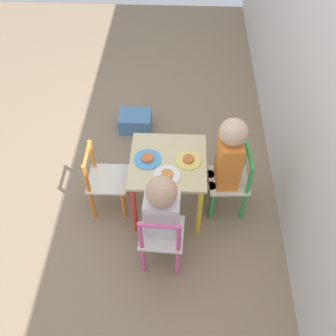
{
  "coord_description": "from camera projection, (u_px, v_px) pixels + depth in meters",
  "views": [
    {
      "loc": [
        1.65,
        0.07,
        2.28
      ],
      "look_at": [
        0.0,
        0.0,
        0.4
      ],
      "focal_mm": 42.0,
      "sensor_mm": 36.0,
      "label": 1
    }
  ],
  "objects": [
    {
      "name": "kids_table",
      "position": [
        168.0,
        170.0,
        2.52
      ],
      "size": [
        0.48,
        0.48,
        0.47
      ],
      "color": "beige",
      "rests_on": "ground_plane"
    },
    {
      "name": "ground_plane",
      "position": [
        168.0,
        205.0,
        2.8
      ],
      "size": [
        6.0,
        6.0,
        0.0
      ],
      "primitive_type": "plane",
      "color": "#8C755B"
    },
    {
      "name": "chair_orange",
      "position": [
        105.0,
        181.0,
        2.62
      ],
      "size": [
        0.26,
        0.26,
        0.52
      ],
      "rotation": [
        0.0,
        0.0,
        -3.14
      ],
      "color": "silver",
      "rests_on": "ground_plane"
    },
    {
      "name": "child_back",
      "position": [
        226.0,
        159.0,
        2.45
      ],
      "size": [
        0.21,
        0.22,
        0.8
      ],
      "rotation": [
        0.0,
        0.0,
        0.06
      ],
      "color": "#7A6B5B",
      "rests_on": "ground_plane"
    },
    {
      "name": "plate_back",
      "position": [
        188.0,
        160.0,
        2.44
      ],
      "size": [
        0.16,
        0.16,
        0.03
      ],
      "color": "#EADB66",
      "rests_on": "kids_table"
    },
    {
      "name": "chair_green",
      "position": [
        232.0,
        182.0,
        2.62
      ],
      "size": [
        0.27,
        0.27,
        0.52
      ],
      "rotation": [
        0.0,
        0.0,
        0.06
      ],
      "color": "silver",
      "rests_on": "ground_plane"
    },
    {
      "name": "plate_right",
      "position": [
        167.0,
        175.0,
        2.36
      ],
      "size": [
        0.16,
        0.16,
        0.03
      ],
      "color": "white",
      "rests_on": "kids_table"
    },
    {
      "name": "child_right",
      "position": [
        162.0,
        211.0,
        2.23
      ],
      "size": [
        0.22,
        0.21,
        0.73
      ],
      "rotation": [
        0.0,
        0.0,
        -1.62
      ],
      "color": "#38383D",
      "rests_on": "ground_plane"
    },
    {
      "name": "chair_pink",
      "position": [
        162.0,
        238.0,
        2.33
      ],
      "size": [
        0.27,
        0.27,
        0.52
      ],
      "rotation": [
        0.0,
        0.0,
        -1.62
      ],
      "color": "silver",
      "rests_on": "ground_plane"
    },
    {
      "name": "storage_bin",
      "position": [
        135.0,
        121.0,
        3.29
      ],
      "size": [
        0.2,
        0.26,
        0.14
      ],
      "color": "#4C7FB7",
      "rests_on": "ground_plane"
    },
    {
      "name": "plate_front",
      "position": [
        148.0,
        159.0,
        2.45
      ],
      "size": [
        0.17,
        0.17,
        0.03
      ],
      "color": "#4C9EE0",
      "rests_on": "kids_table"
    }
  ]
}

